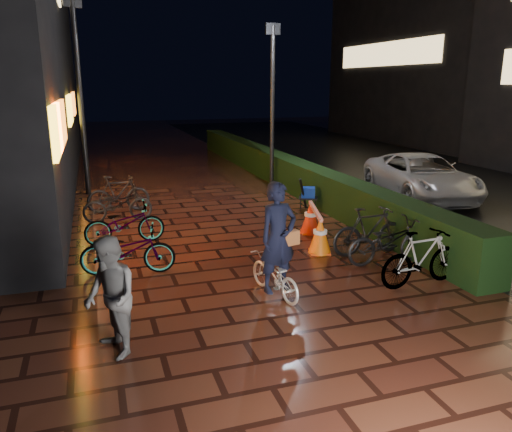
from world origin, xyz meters
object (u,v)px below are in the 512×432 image
object	(u,v)px
van	(421,176)
traffic_barrier	(315,226)
cyclist	(276,255)
cart_assembly	(308,194)
bystander_person	(110,298)

from	to	relation	value
van	traffic_barrier	bearing A→B (deg)	-138.79
van	traffic_barrier	distance (m)	5.88
cyclist	van	bearing A→B (deg)	39.31
van	cart_assembly	bearing A→B (deg)	-163.54
traffic_barrier	cart_assembly	distance (m)	2.78
van	cyclist	xyz separation A→B (m)	(-6.80, -5.57, 0.06)
bystander_person	cyclist	world-z (taller)	cyclist
bystander_person	traffic_barrier	size ratio (longest dim) A/B	0.85
bystander_person	cart_assembly	bearing A→B (deg)	121.32
van	cart_assembly	xyz separation A→B (m)	(-4.00, -0.51, -0.17)
van	cyclist	distance (m)	8.79
bystander_person	cyclist	size ratio (longest dim) A/B	0.82
traffic_barrier	cart_assembly	size ratio (longest dim) A/B	1.97
bystander_person	cart_assembly	size ratio (longest dim) A/B	1.68
van	cyclist	size ratio (longest dim) A/B	2.42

